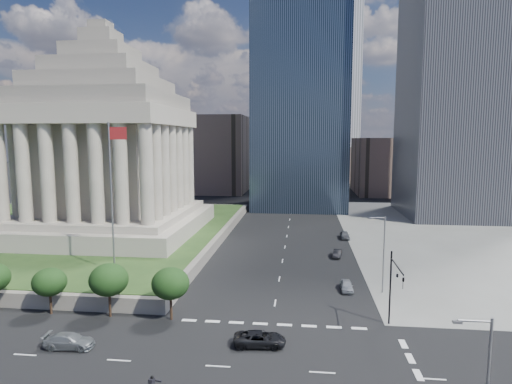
# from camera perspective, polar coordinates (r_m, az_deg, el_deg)

# --- Properties ---
(ground) EXTENTS (500.00, 500.00, 0.00)m
(ground) POSITION_cam_1_polar(r_m,az_deg,el_deg) (130.99, 4.89, -1.57)
(ground) COLOR black
(ground) RESTS_ON ground
(plaza_terrace) EXTENTS (66.00, 70.00, 1.80)m
(plaza_terrace) POSITION_cam_1_polar(r_m,az_deg,el_deg) (94.81, -24.45, -4.97)
(plaza_terrace) COLOR #615B53
(plaza_terrace) RESTS_ON ground
(plaza_lawn) EXTENTS (64.00, 68.00, 0.10)m
(plaza_lawn) POSITION_cam_1_polar(r_m,az_deg,el_deg) (94.62, -24.48, -4.41)
(plaza_lawn) COLOR #213B18
(plaza_lawn) RESTS_ON plaza_terrace
(war_memorial) EXTENTS (34.00, 34.00, 39.00)m
(war_memorial) POSITION_cam_1_polar(r_m,az_deg,el_deg) (85.94, -19.47, 7.84)
(war_memorial) COLOR gray
(war_memorial) RESTS_ON plaza_lawn
(flagpole) EXTENTS (2.52, 0.24, 20.00)m
(flagpole) POSITION_cam_1_polar(r_m,az_deg,el_deg) (59.39, -18.60, 0.38)
(flagpole) COLOR slate
(flagpole) RESTS_ON plaza_lawn
(midrise_glass) EXTENTS (26.00, 26.00, 60.00)m
(midrise_glass) POSITION_cam_1_polar(r_m,az_deg,el_deg) (124.89, 5.92, 11.80)
(midrise_glass) COLOR black
(midrise_glass) RESTS_ON ground
(highrise_ne) EXTENTS (26.00, 28.00, 100.00)m
(highrise_ne) POSITION_cam_1_polar(r_m,az_deg,el_deg) (124.61, 26.04, 20.49)
(highrise_ne) COLOR black
(highrise_ne) RESTS_ON ground
(building_filler_ne) EXTENTS (20.00, 30.00, 20.00)m
(building_filler_ne) POSITION_cam_1_polar(r_m,az_deg,el_deg) (162.33, 16.60, 3.38)
(building_filler_ne) COLOR brown
(building_filler_ne) RESTS_ON ground
(building_filler_nw) EXTENTS (24.00, 30.00, 28.00)m
(building_filler_nw) POSITION_cam_1_polar(r_m,az_deg,el_deg) (162.98, -5.42, 5.07)
(building_filler_nw) COLOR brown
(building_filler_nw) RESTS_ON ground
(traffic_signal_ne) EXTENTS (0.30, 5.74, 8.00)m
(traffic_signal_ne) POSITION_cam_1_polar(r_m,az_deg,el_deg) (46.45, 17.95, -11.36)
(traffic_signal_ne) COLOR black
(traffic_signal_ne) RESTS_ON ground
(street_lamp_north) EXTENTS (2.13, 0.22, 10.00)m
(street_lamp_north) POSITION_cam_1_polar(r_m,az_deg,el_deg) (57.14, 16.52, -7.40)
(street_lamp_north) COLOR slate
(street_lamp_north) RESTS_ON ground
(pickup_truck) EXTENTS (5.20, 2.77, 1.39)m
(pickup_truck) POSITION_cam_1_polar(r_m,az_deg,el_deg) (43.18, 0.51, -18.99)
(pickup_truck) COLOR black
(pickup_truck) RESTS_ON ground
(suv_grey) EXTENTS (4.83, 2.12, 1.38)m
(suv_grey) POSITION_cam_1_polar(r_m,az_deg,el_deg) (46.31, -23.62, -17.74)
(suv_grey) COLOR slate
(suv_grey) RESTS_ON ground
(parked_sedan_near) EXTENTS (1.56, 3.84, 1.31)m
(parked_sedan_near) POSITION_cam_1_polar(r_m,az_deg,el_deg) (58.27, 12.00, -12.12)
(parked_sedan_near) COLOR #9A9DA2
(parked_sedan_near) RESTS_ON ground
(parked_sedan_mid) EXTENTS (1.89, 3.89, 1.23)m
(parked_sedan_mid) POSITION_cam_1_polar(r_m,az_deg,el_deg) (73.39, 10.79, -8.09)
(parked_sedan_mid) COLOR black
(parked_sedan_mid) RESTS_ON ground
(parked_sedan_far) EXTENTS (4.28, 1.77, 1.45)m
(parked_sedan_far) POSITION_cam_1_polar(r_m,az_deg,el_deg) (86.91, 11.75, -5.65)
(parked_sedan_far) COLOR #505257
(parked_sedan_far) RESTS_ON ground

